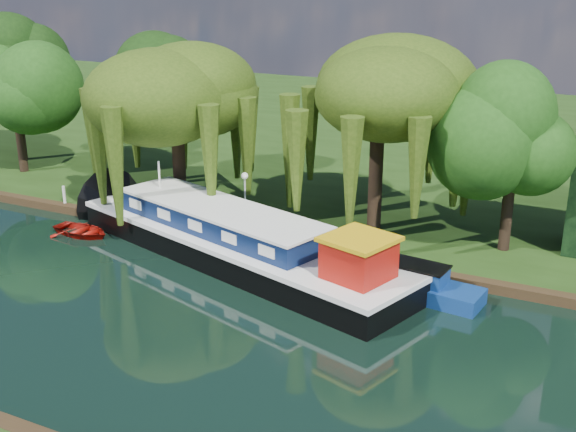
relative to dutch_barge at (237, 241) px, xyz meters
The scene contains 13 objects.
ground 6.85m from the dutch_barge, 111.28° to the right, with size 120.00×120.00×0.00m, color black.
far_bank 27.80m from the dutch_barge, 95.08° to the left, with size 120.00×52.00×0.45m, color black.
dutch_barge is the anchor object (origin of this frame).
narrowboat 6.21m from the dutch_barge, ahead, with size 10.44×2.87×1.50m.
red_dinghy 9.00m from the dutch_barge, behind, with size 2.32×3.25×0.67m, color #97120B.
willow_left 9.39m from the dutch_barge, 144.67° to the left, with size 7.03×7.03×8.43m.
willow_right 9.47m from the dutch_barge, 52.57° to the left, with size 7.14×7.14×8.69m.
tree_far_left 21.18m from the dutch_barge, 162.73° to the left, with size 4.97×4.97×8.00m.
tree_far_back 24.19m from the dutch_barge, 159.30° to the left, with size 5.26×5.26×8.85m.
tree_far_mid 14.18m from the dutch_barge, 136.32° to the left, with size 5.01×5.01×8.20m.
tree_far_right 13.33m from the dutch_barge, 28.18° to the left, with size 4.58×4.58×7.49m.
lamppost 4.84m from the dutch_barge, 115.15° to the left, with size 0.36×0.36×2.56m.
mooring_posts 3.62m from the dutch_barge, 144.94° to the left, with size 19.16×0.16×1.00m.
Camera 1 is at (18.47, -20.60, 12.97)m, focal length 45.00 mm.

